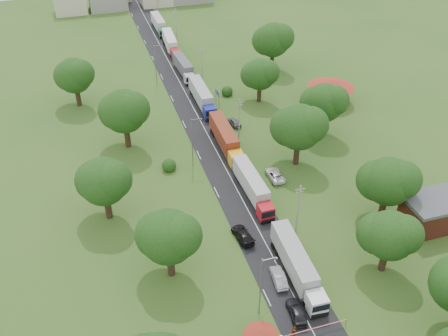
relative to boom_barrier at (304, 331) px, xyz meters
name	(u,v)px	position (x,y,z in m)	size (l,w,h in m)	color
ground	(248,210)	(1.36, 25.00, -0.89)	(260.00, 260.00, 0.00)	#2E561C
road	(214,146)	(1.36, 45.00, -0.89)	(8.00, 200.00, 0.04)	black
boom_barrier	(304,331)	(0.00, 0.00, 0.00)	(9.22, 0.35, 1.18)	slate
info_sign	(217,95)	(6.56, 60.00, 2.11)	(0.12, 3.10, 4.10)	slate
pole_1	(298,208)	(6.86, 18.00, 3.79)	(1.60, 0.24, 9.00)	gray
pole_2	(239,119)	(6.86, 46.00, 3.79)	(1.60, 0.24, 9.00)	gray
pole_3	(202,63)	(6.86, 74.00, 3.79)	(1.60, 0.24, 9.00)	gray
pole_4	(176,24)	(6.86, 102.00, 3.79)	(1.60, 0.24, 9.00)	gray
lamp_0	(262,284)	(-3.99, 5.00, 4.66)	(2.03, 0.22, 10.00)	slate
lamp_1	(193,140)	(-3.99, 40.00, 4.66)	(2.03, 0.22, 10.00)	slate
lamp_2	(156,63)	(-3.99, 75.00, 4.66)	(2.03, 0.22, 10.00)	slate
tree_2	(389,235)	(15.35, 7.14, 5.70)	(8.00, 8.00, 10.10)	#382616
tree_3	(388,181)	(21.35, 17.16, 6.33)	(8.80, 8.80, 11.07)	#382616
tree_4	(299,127)	(14.34, 35.17, 6.96)	(9.60, 9.60, 12.05)	#382616
tree_5	(324,102)	(23.35, 43.16, 6.33)	(8.80, 8.80, 11.07)	#382616
tree_6	(260,74)	(16.35, 60.14, 5.70)	(8.00, 8.00, 10.10)	#382616
tree_7	(273,40)	(25.34, 75.17, 6.96)	(9.60, 9.60, 12.05)	#382616
tree_10	(168,236)	(-13.65, 15.16, 6.33)	(8.80, 8.80, 11.07)	#382616
tree_11	(103,181)	(-20.65, 30.16, 6.33)	(8.80, 8.80, 11.07)	#382616
tree_12	(124,111)	(-14.66, 50.17, 6.96)	(9.60, 9.60, 12.05)	#382616
tree_13	(74,75)	(-22.65, 70.16, 6.33)	(8.80, 8.80, 11.07)	#382616
house_brick	(431,213)	(27.36, 13.00, 1.76)	(8.60, 6.60, 5.20)	maroon
house_cream	(331,87)	(31.36, 55.00, 2.75)	(10.08, 10.08, 5.80)	beige
truck_0	(297,264)	(3.08, 9.59, 1.33)	(3.08, 15.14, 4.19)	silver
truck_1	(253,186)	(3.30, 28.26, 1.23)	(2.72, 14.44, 4.00)	#A5121B
truck_2	(225,138)	(3.41, 43.98, 1.36)	(2.81, 15.35, 4.25)	yellow
truck_3	(202,96)	(3.57, 62.04, 1.32)	(2.59, 15.01, 4.16)	navy
truck_4	(184,67)	(3.39, 78.71, 1.09)	(2.87, 13.54, 3.74)	#B6B6B6
truck_5	(171,43)	(3.57, 94.86, 1.23)	(3.11, 14.45, 3.99)	#AA1A1B
truck_6	(159,24)	(3.44, 110.70, 1.13)	(2.45, 13.74, 3.81)	#25633D
car_lane_front	(297,312)	(0.36, 3.13, -0.09)	(1.88, 4.68, 1.59)	black
car_lane_mid	(279,278)	(0.36, 9.23, -0.15)	(1.58, 4.52, 1.49)	#ABAFB4
car_lane_rear	(243,235)	(-1.64, 18.85, -0.13)	(2.13, 5.24, 1.52)	black
car_verge_near	(275,175)	(8.86, 31.83, -0.17)	(2.38, 5.17, 1.44)	white
car_verge_far	(234,122)	(7.71, 51.63, -0.19)	(1.67, 4.14, 1.41)	#56595D
pedestrian_near	(294,331)	(-1.19, 0.50, 0.00)	(0.65, 0.43, 1.79)	gray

